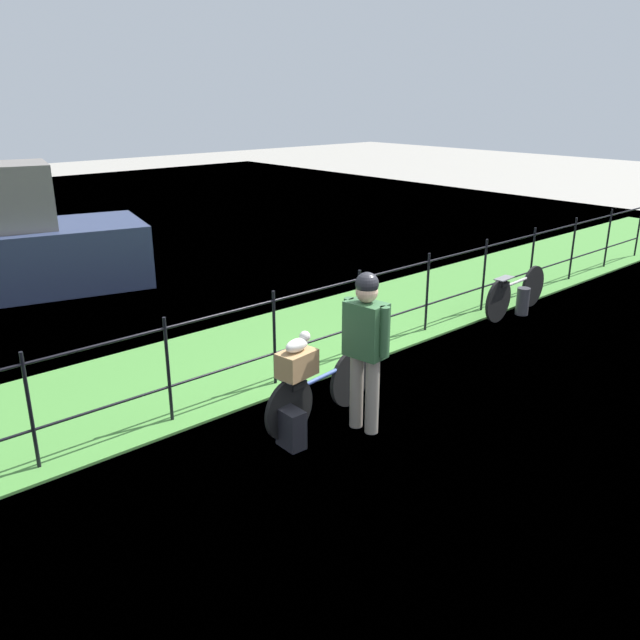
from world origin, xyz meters
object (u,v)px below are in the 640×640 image
object	(u,v)px
bicycle_main	(320,392)
bicycle_parked	(516,292)
wooden_crate	(297,364)
cyclist_person	(366,339)
backpack_on_paving	(291,428)
terrier_dog	(298,343)
mooring_bollard	(523,301)

from	to	relation	value
bicycle_main	bicycle_parked	xyz separation A→B (m)	(4.65, 0.62, 0.01)
wooden_crate	cyclist_person	size ratio (longest dim) A/B	0.23
bicycle_main	backpack_on_paving	xyz separation A→B (m)	(-0.56, -0.20, -0.14)
cyclist_person	bicycle_parked	distance (m)	4.60
backpack_on_paving	bicycle_parked	distance (m)	5.28
wooden_crate	bicycle_parked	world-z (taller)	wooden_crate
terrier_dog	mooring_bollard	bearing A→B (deg)	6.42
mooring_bollard	cyclist_person	bearing A→B (deg)	-168.07
cyclist_person	terrier_dog	bearing A→B (deg)	145.15
backpack_on_paving	mooring_bollard	size ratio (longest dim) A/B	0.92
cyclist_person	mooring_bollard	size ratio (longest dim) A/B	3.89
bicycle_main	wooden_crate	size ratio (longest dim) A/B	4.19
bicycle_main	bicycle_parked	bearing A→B (deg)	7.64
bicycle_main	terrier_dog	size ratio (longest dim) A/B	5.03
bicycle_main	cyclist_person	distance (m)	0.82
terrier_dog	mooring_bollard	xyz separation A→B (m)	(5.05, 0.57, -0.77)
terrier_dog	cyclist_person	distance (m)	0.67
wooden_crate	backpack_on_paving	size ratio (longest dim) A/B	0.97
mooring_bollard	bicycle_parked	world-z (taller)	bicycle_parked
wooden_crate	bicycle_parked	bearing A→B (deg)	7.62
bicycle_parked	terrier_dog	bearing A→B (deg)	-172.38
wooden_crate	terrier_dog	distance (m)	0.21
terrier_dog	cyclist_person	world-z (taller)	cyclist_person
terrier_dog	backpack_on_paving	world-z (taller)	terrier_dog
bicycle_main	mooring_bollard	distance (m)	4.75
bicycle_main	backpack_on_paving	bearing A→B (deg)	-159.99
bicycle_main	terrier_dog	xyz separation A→B (m)	(-0.32, -0.04, 0.64)
terrier_dog	bicycle_main	bearing A→B (deg)	7.40
bicycle_main	bicycle_parked	distance (m)	4.70
wooden_crate	bicycle_parked	size ratio (longest dim) A/B	0.22
cyclist_person	bicycle_parked	bearing A→B (deg)	13.32
terrier_dog	cyclist_person	size ratio (longest dim) A/B	0.19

